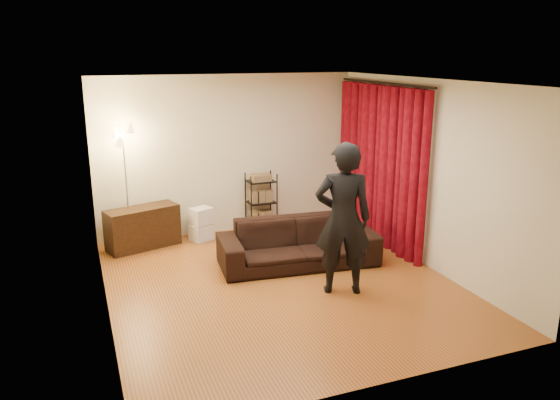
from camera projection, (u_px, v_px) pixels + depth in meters
name	position (u px, v px, depth m)	size (l,w,h in m)	color
floor	(281.00, 284.00, 7.42)	(5.00, 5.00, 0.00)	#9C5C23
ceiling	(281.00, 81.00, 6.71)	(5.00, 5.00, 0.00)	white
wall_back	(229.00, 155.00, 9.32)	(5.00, 5.00, 0.00)	beige
wall_front	(383.00, 252.00, 4.81)	(5.00, 5.00, 0.00)	beige
wall_left	(99.00, 205.00, 6.29)	(5.00, 5.00, 0.00)	beige
wall_right	(427.00, 174.00, 7.84)	(5.00, 5.00, 0.00)	beige
curtain_rod	(384.00, 83.00, 8.49)	(0.04, 0.04, 2.65)	black
curtain	(379.00, 165.00, 8.83)	(0.22, 2.65, 2.55)	maroon
sofa	(298.00, 243.00, 8.01)	(2.31, 0.90, 0.67)	black
person	(343.00, 219.00, 6.94)	(0.73, 0.48, 1.99)	black
media_cabinet	(143.00, 228.00, 8.72)	(1.14, 0.43, 0.67)	black
storage_boxes	(201.00, 224.00, 9.07)	(0.34, 0.27, 0.57)	beige
wire_shelf	(261.00, 202.00, 9.51)	(0.47, 0.33, 1.03)	black
floor_lamp	(127.00, 189.00, 8.49)	(0.35, 0.35, 1.96)	silver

